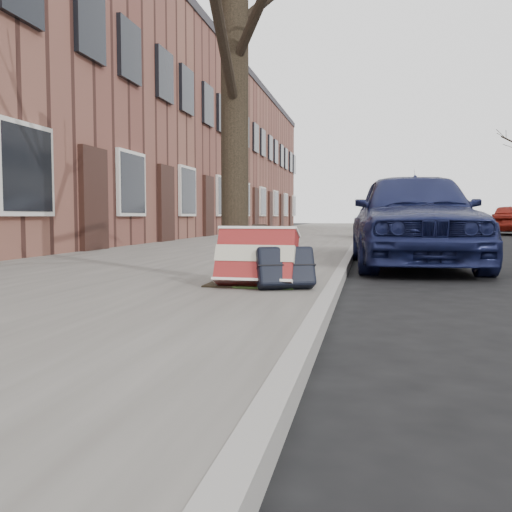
% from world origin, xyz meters
% --- Properties ---
extents(ground, '(120.00, 120.00, 0.00)m').
position_xyz_m(ground, '(0.00, 0.00, 0.00)').
color(ground, black).
rests_on(ground, ground).
extents(near_sidewalk, '(5.00, 70.00, 0.12)m').
position_xyz_m(near_sidewalk, '(-3.70, 15.00, 0.06)').
color(near_sidewalk, slate).
rests_on(near_sidewalk, ground).
extents(house_near, '(6.80, 40.00, 7.00)m').
position_xyz_m(house_near, '(-9.60, 16.00, 3.50)').
color(house_near, brown).
rests_on(house_near, ground).
extents(dirt_patch, '(0.85, 0.85, 0.02)m').
position_xyz_m(dirt_patch, '(-2.00, 1.20, 0.13)').
color(dirt_patch, black).
rests_on(dirt_patch, near_sidewalk).
extents(street_tree, '(0.27, 0.27, 5.08)m').
position_xyz_m(street_tree, '(-2.23, 1.31, 2.66)').
color(street_tree, black).
rests_on(street_tree, near_sidewalk).
extents(suitcase_red, '(0.74, 0.44, 0.56)m').
position_xyz_m(suitcase_red, '(-1.92, 0.85, 0.40)').
color(suitcase_red, maroon).
rests_on(suitcase_red, near_sidewalk).
extents(suitcase_navy, '(0.59, 0.47, 0.40)m').
position_xyz_m(suitcase_navy, '(-1.65, 0.78, 0.32)').
color(suitcase_navy, black).
rests_on(suitcase_navy, near_sidewalk).
extents(car_near_front, '(2.00, 4.48, 1.49)m').
position_xyz_m(car_near_front, '(-0.27, 4.80, 0.75)').
color(car_near_front, '#171C46').
rests_on(car_near_front, ground).
extents(car_near_mid, '(2.48, 4.56, 1.43)m').
position_xyz_m(car_near_mid, '(0.06, 13.29, 0.71)').
color(car_near_mid, '#9B9DA3').
rests_on(car_near_mid, ground).
extents(car_near_back, '(2.55, 4.88, 1.31)m').
position_xyz_m(car_near_back, '(0.05, 24.13, 0.66)').
color(car_near_back, '#343338').
rests_on(car_near_back, ground).
extents(car_far_back, '(2.40, 3.98, 1.27)m').
position_xyz_m(car_far_back, '(4.89, 21.33, 0.63)').
color(car_far_back, maroon).
rests_on(car_far_back, ground).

